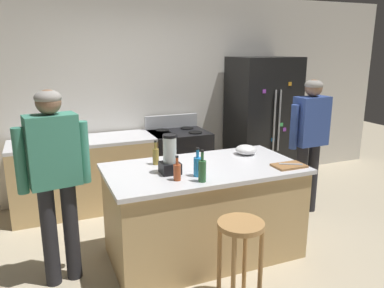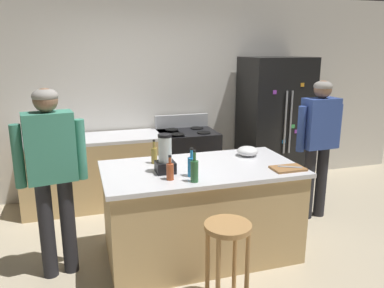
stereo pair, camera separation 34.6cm
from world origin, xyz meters
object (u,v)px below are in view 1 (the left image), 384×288
bottle_vinegar (156,156)px  cutting_board (289,166)px  bottle_olive_oil (202,170)px  refrigerator (262,123)px  person_by_island_left (55,170)px  bar_stool (240,242)px  chef_knife (291,164)px  bottle_soda (198,166)px  mixing_bowl (246,150)px  person_by_sink_right (310,134)px  kitchen_island (204,211)px  blender_appliance (170,157)px  bottle_cooking_sauce (177,171)px  stove_range (179,163)px

bottle_vinegar → cutting_board: 1.27m
bottle_vinegar → bottle_olive_oil: bottle_olive_oil is taller
bottle_vinegar → refrigerator: bearing=32.2°
cutting_board → person_by_island_left: bearing=170.1°
bar_stool → cutting_board: bearing=32.8°
bar_stool → chef_knife: size_ratio=3.27×
bottle_soda → mixing_bowl: size_ratio=1.17×
person_by_sink_right → bottle_vinegar: person_by_sink_right is taller
person_by_sink_right → chef_knife: 1.09m
bottle_olive_oil → person_by_island_left: bearing=159.7°
bottle_soda → mixing_bowl: 0.87m
kitchen_island → bottle_vinegar: 0.71m
bottle_olive_oil → cutting_board: bottle_olive_oil is taller
kitchen_island → bar_stool: 0.83m
kitchen_island → mixing_bowl: (0.58, 0.22, 0.50)m
blender_appliance → cutting_board: (1.10, -0.25, -0.14)m
blender_appliance → cutting_board: 1.14m
bottle_soda → bottle_cooking_sauce: size_ratio=1.19×
refrigerator → blender_appliance: bearing=-141.4°
person_by_island_left → bottle_cooking_sauce: 1.01m
person_by_island_left → bottle_olive_oil: person_by_island_left is taller
blender_appliance → bottle_soda: size_ratio=1.38×
refrigerator → bottle_cooking_sauce: (-1.96, -1.76, 0.05)m
cutting_board → stove_range: bearing=103.3°
bottle_soda → bottle_cooking_sauce: 0.21m
person_by_island_left → bottle_olive_oil: bearing=-20.3°
stove_range → blender_appliance: size_ratio=3.07×
cutting_board → kitchen_island: bearing=157.6°
person_by_sink_right → bottle_cooking_sauce: size_ratio=7.61×
kitchen_island → refrigerator: size_ratio=0.99×
bottle_vinegar → kitchen_island: bearing=-31.3°
kitchen_island → person_by_sink_right: person_by_sink_right is taller
refrigerator → stove_range: size_ratio=1.72×
kitchen_island → stove_range: size_ratio=1.70×
kitchen_island → bottle_olive_oil: bottle_olive_oil is taller
blender_appliance → bottle_vinegar: bearing=97.5°
person_by_sink_right → bottle_olive_oil: (-1.76, -0.79, 0.01)m
mixing_bowl → refrigerator: bearing=51.6°
mixing_bowl → blender_appliance: bearing=-163.4°
stove_range → blender_appliance: 1.82m
bottle_cooking_sauce → bottle_olive_oil: 0.21m
bottle_soda → bar_stool: bearing=-80.4°
kitchen_island → bottle_soda: (-0.16, -0.22, 0.55)m
person_by_sink_right → chef_knife: person_by_sink_right is taller
refrigerator → blender_appliance: 2.50m
blender_appliance → mixing_bowl: bearing=16.6°
bottle_vinegar → cutting_board: size_ratio=0.79×
bottle_vinegar → chef_knife: bottle_vinegar is taller
bottle_vinegar → mixing_bowl: size_ratio=1.07×
person_by_sink_right → blender_appliance: (-1.94, -0.48, 0.06)m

